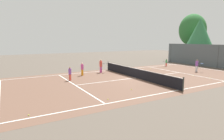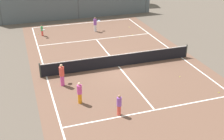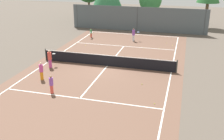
% 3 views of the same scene
% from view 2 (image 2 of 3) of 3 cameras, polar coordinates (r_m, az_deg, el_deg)
% --- Properties ---
extents(ground_plane, '(80.00, 80.00, 0.00)m').
position_cam_2_polar(ground_plane, '(23.01, 1.25, 0.69)').
color(ground_plane, brown).
extents(court_surface, '(13.00, 25.00, 0.01)m').
position_cam_2_polar(court_surface, '(23.01, 1.25, 0.70)').
color(court_surface, brown).
rests_on(court_surface, ground_plane).
extents(tennis_net, '(11.90, 0.10, 1.10)m').
position_cam_2_polar(tennis_net, '(22.80, 1.26, 1.85)').
color(tennis_net, '#333833').
rests_on(tennis_net, ground_plane).
extents(perimeter_fence, '(18.00, 0.12, 3.20)m').
position_cam_2_polar(perimeter_fence, '(35.31, -6.47, 12.26)').
color(perimeter_fence, '#515B60').
rests_on(perimeter_fence, ground_plane).
extents(player_0, '(0.86, 0.69, 1.49)m').
position_cam_2_polar(player_0, '(30.76, -3.22, 8.76)').
color(player_0, silver).
rests_on(player_0, ground_plane).
extents(player_1, '(0.48, 0.92, 1.57)m').
position_cam_2_polar(player_1, '(20.23, -9.55, -0.86)').
color(player_1, '#D14799').
rests_on(player_1, ground_plane).
extents(player_2, '(0.30, 0.30, 1.41)m').
position_cam_2_polar(player_2, '(18.11, -6.21, -4.32)').
color(player_2, orange).
rests_on(player_2, ground_plane).
extents(player_3, '(0.43, 0.82, 1.09)m').
position_cam_2_polar(player_3, '(30.24, -13.20, 7.41)').
color(player_3, '#E54C3F').
rests_on(player_3, ground_plane).
extents(player_4, '(0.28, 0.28, 1.30)m').
position_cam_2_polar(player_4, '(16.95, 1.36, -6.65)').
color(player_4, '#E54C3F').
rests_on(player_4, ground_plane).
extents(tennis_ball_0, '(0.07, 0.07, 0.07)m').
position_cam_2_polar(tennis_ball_0, '(20.61, 19.76, -4.04)').
color(tennis_ball_0, '#CCE533').
rests_on(tennis_ball_0, ground_plane).
extents(tennis_ball_1, '(0.07, 0.07, 0.07)m').
position_cam_2_polar(tennis_ball_1, '(29.95, 3.96, 6.78)').
color(tennis_ball_1, '#CCE533').
rests_on(tennis_ball_1, ground_plane).
extents(tennis_ball_2, '(0.07, 0.07, 0.07)m').
position_cam_2_polar(tennis_ball_2, '(21.92, 12.83, -1.25)').
color(tennis_ball_2, '#CCE533').
rests_on(tennis_ball_2, ground_plane).
extents(tennis_ball_3, '(0.07, 0.07, 0.07)m').
position_cam_2_polar(tennis_ball_3, '(32.19, 3.40, 8.16)').
color(tennis_ball_3, '#CCE533').
rests_on(tennis_ball_3, ground_plane).
extents(tennis_ball_5, '(0.07, 0.07, 0.07)m').
position_cam_2_polar(tennis_ball_5, '(31.66, 5.23, 7.78)').
color(tennis_ball_5, '#CCE533').
rests_on(tennis_ball_5, ground_plane).
extents(tennis_ball_6, '(0.07, 0.07, 0.07)m').
position_cam_2_polar(tennis_ball_6, '(30.98, -13.90, 6.72)').
color(tennis_ball_6, '#CCE533').
rests_on(tennis_ball_6, ground_plane).
extents(tennis_ball_8, '(0.07, 0.07, 0.07)m').
position_cam_2_polar(tennis_ball_8, '(27.17, -11.02, 4.32)').
color(tennis_ball_8, '#CCE533').
rests_on(tennis_ball_8, ground_plane).
extents(tennis_ball_9, '(0.07, 0.07, 0.07)m').
position_cam_2_polar(tennis_ball_9, '(28.96, 1.48, 6.15)').
color(tennis_ball_9, '#CCE533').
rests_on(tennis_ball_9, ground_plane).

